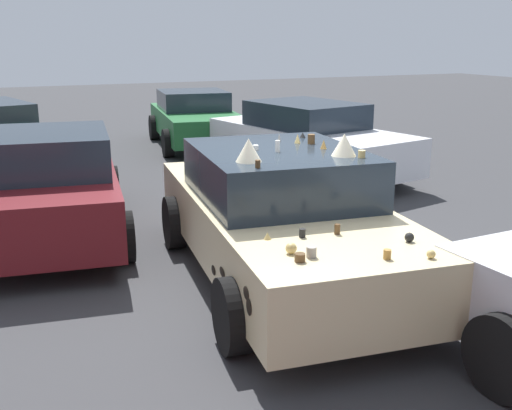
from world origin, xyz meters
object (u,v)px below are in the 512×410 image
at_px(parked_sedan_near_right, 46,184).
at_px(parked_sedan_near_left, 195,119).
at_px(art_car_decorated, 280,215).
at_px(parked_sedan_behind_left, 308,139).

relative_size(parked_sedan_near_right, parked_sedan_near_left, 1.07).
bearing_deg(art_car_decorated, parked_sedan_near_left, 174.20).
height_order(parked_sedan_near_right, parked_sedan_near_left, parked_sedan_near_right).
bearing_deg(parked_sedan_near_left, parked_sedan_near_right, -26.40).
distance_m(parked_sedan_behind_left, parked_sedan_near_left, 4.25).
distance_m(art_car_decorated, parked_sedan_behind_left, 5.34).
xyz_separation_m(parked_sedan_near_right, parked_sedan_near_left, (6.01, -4.17, -0.06)).
bearing_deg(parked_sedan_near_left, art_car_decorated, -4.60).
distance_m(parked_sedan_near_right, parked_sedan_near_left, 7.32).
xyz_separation_m(art_car_decorated, parked_sedan_near_left, (8.67, -2.00, -0.07)).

